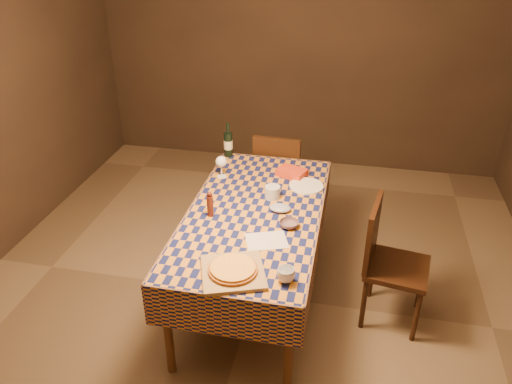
# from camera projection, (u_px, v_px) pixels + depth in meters

# --- Properties ---
(room) EXTENTS (5.00, 5.10, 2.70)m
(room) POSITION_uv_depth(u_px,v_px,m) (254.00, 136.00, 3.25)
(room) COLOR brown
(room) RESTS_ON ground
(dining_table) EXTENTS (0.94, 1.84, 0.77)m
(dining_table) POSITION_uv_depth(u_px,v_px,m) (255.00, 220.00, 3.58)
(dining_table) COLOR brown
(dining_table) RESTS_ON ground
(cutting_board) EXTENTS (0.46, 0.46, 0.02)m
(cutting_board) POSITION_uv_depth(u_px,v_px,m) (233.00, 272.00, 2.92)
(cutting_board) COLOR #987A47
(cutting_board) RESTS_ON dining_table
(pizza) EXTENTS (0.32, 0.32, 0.03)m
(pizza) POSITION_uv_depth(u_px,v_px,m) (233.00, 269.00, 2.91)
(pizza) COLOR #995019
(pizza) RESTS_ON cutting_board
(pepper_mill) EXTENTS (0.06, 0.06, 0.19)m
(pepper_mill) POSITION_uv_depth(u_px,v_px,m) (210.00, 205.00, 3.45)
(pepper_mill) COLOR #461910
(pepper_mill) RESTS_ON dining_table
(bowl) EXTENTS (0.14, 0.14, 0.04)m
(bowl) POSITION_uv_depth(u_px,v_px,m) (289.00, 224.00, 3.36)
(bowl) COLOR #5E464F
(bowl) RESTS_ON dining_table
(wine_glass) EXTENTS (0.09, 0.09, 0.18)m
(wine_glass) POSITION_uv_depth(u_px,v_px,m) (221.00, 162.00, 3.94)
(wine_glass) COLOR white
(wine_glass) RESTS_ON dining_table
(wine_bottle) EXTENTS (0.08, 0.08, 0.30)m
(wine_bottle) POSITION_uv_depth(u_px,v_px,m) (228.00, 144.00, 4.29)
(wine_bottle) COLOR black
(wine_bottle) RESTS_ON dining_table
(deli_tub) EXTENTS (0.14, 0.14, 0.09)m
(deli_tub) POSITION_uv_depth(u_px,v_px,m) (272.00, 192.00, 3.68)
(deli_tub) COLOR silver
(deli_tub) RESTS_ON dining_table
(takeout_container) EXTENTS (0.26, 0.22, 0.06)m
(takeout_container) POSITION_uv_depth(u_px,v_px,m) (292.00, 172.00, 4.01)
(takeout_container) COLOR red
(takeout_container) RESTS_ON dining_table
(white_plate) EXTENTS (0.35, 0.35, 0.02)m
(white_plate) POSITION_uv_depth(u_px,v_px,m) (306.00, 186.00, 3.85)
(white_plate) COLOR white
(white_plate) RESTS_ON dining_table
(tumbler) EXTENTS (0.13, 0.13, 0.08)m
(tumbler) POSITION_uv_depth(u_px,v_px,m) (286.00, 275.00, 2.85)
(tumbler) COLOR white
(tumbler) RESTS_ON dining_table
(flour_patch) EXTENTS (0.31, 0.28, 0.00)m
(flour_patch) POSITION_uv_depth(u_px,v_px,m) (267.00, 241.00, 3.22)
(flour_patch) COLOR silver
(flour_patch) RESTS_ON dining_table
(flour_bag) EXTENTS (0.18, 0.16, 0.04)m
(flour_bag) POSITION_uv_depth(u_px,v_px,m) (280.00, 208.00, 3.54)
(flour_bag) COLOR #9499BD
(flour_bag) RESTS_ON dining_table
(chair_far) EXTENTS (0.44, 0.45, 0.93)m
(chair_far) POSITION_uv_depth(u_px,v_px,m) (279.00, 174.00, 4.58)
(chair_far) COLOR black
(chair_far) RESTS_ON ground
(chair_right) EXTENTS (0.49, 0.48, 0.93)m
(chair_right) POSITION_uv_depth(u_px,v_px,m) (387.00, 257.00, 3.48)
(chair_right) COLOR black
(chair_right) RESTS_ON ground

